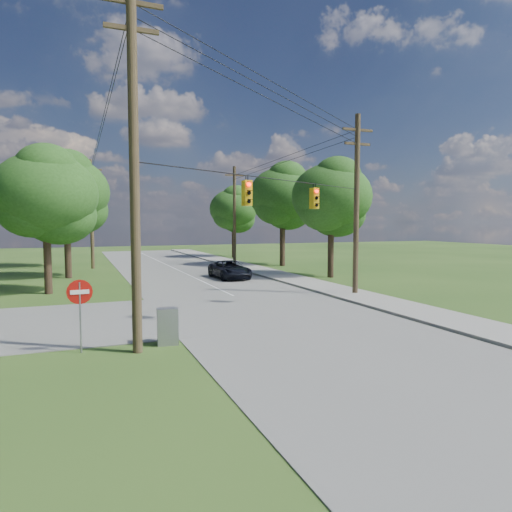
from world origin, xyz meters
name	(u,v)px	position (x,y,z in m)	size (l,w,h in m)	color
ground	(271,342)	(0.00, 0.00, 0.00)	(140.00, 140.00, 0.00)	#2A4D19
main_road	(268,312)	(2.00, 5.00, 0.01)	(10.00, 100.00, 0.03)	gray
sidewalk_east	(384,302)	(8.70, 5.00, 0.06)	(2.60, 100.00, 0.12)	gray
pole_sw	(134,161)	(-4.60, 0.40, 6.23)	(2.00, 0.32, 12.00)	#4C3D27
pole_ne	(356,202)	(8.90, 8.00, 5.47)	(2.00, 0.32, 10.50)	#4C3D27
pole_north_e	(235,214)	(8.90, 30.00, 5.13)	(2.00, 0.32, 10.00)	#4C3D27
pole_north_w	(92,213)	(-5.00, 30.00, 5.13)	(2.00, 0.32, 10.00)	#4C3D27
power_lines	(217,139)	(1.50, 11.54, 9.15)	(13.93, 29.62, 4.93)	black
traffic_signals	(284,196)	(2.55, 4.43, 5.50)	(4.91, 3.27, 1.05)	#E6AE0D
tree_w_near	(45,194)	(-8.00, 15.00, 5.92)	(6.00, 6.00, 8.40)	#432F21
tree_w_mid	(66,192)	(-7.00, 23.00, 6.58)	(6.40, 6.40, 9.22)	#432F21
tree_w_far	(45,201)	(-9.00, 33.00, 6.25)	(6.00, 6.00, 8.73)	#432F21
tree_e_near	(331,197)	(12.00, 16.00, 6.25)	(6.20, 6.20, 8.81)	#432F21
tree_e_mid	(283,195)	(12.50, 26.00, 6.91)	(6.60, 6.60, 9.64)	#432F21
tree_e_far	(233,209)	(11.50, 38.00, 5.92)	(5.80, 5.80, 8.32)	#432F21
car_main_north	(230,270)	(4.40, 18.01, 0.70)	(2.23, 4.83, 1.34)	black
control_cabinet	(168,326)	(-3.50, 1.00, 0.64)	(0.71, 0.51, 1.28)	gray
do_not_enter_sign	(80,300)	(-6.33, 1.00, 1.76)	(0.81, 0.08, 2.42)	gray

